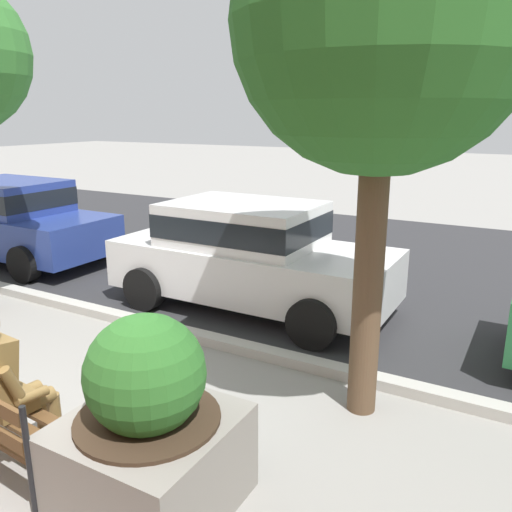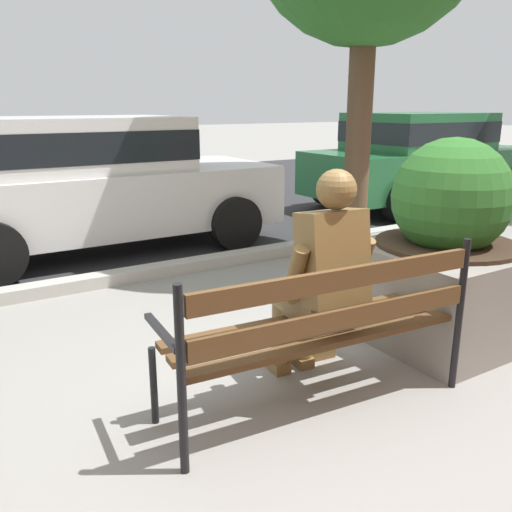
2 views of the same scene
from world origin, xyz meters
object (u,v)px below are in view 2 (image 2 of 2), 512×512
Objects in this scene: concrete_planter at (446,255)px; parked_car_white at (96,180)px; park_bench at (323,322)px; parked_car_green at (420,157)px; bronze_statue_seated at (320,286)px.

parked_car_white is (-1.43, 3.89, 0.21)m from concrete_planter.
parked_car_green is at bearing 37.68° from park_bench.
park_bench is 1.34× the size of bronze_statue_seated.
concrete_planter is at bearing 13.57° from park_bench.
park_bench is at bearing -166.43° from concrete_planter.
park_bench is 0.45× the size of parked_car_green.
parked_car_white is at bearing 90.25° from park_bench.
bronze_statue_seated is 1.28m from concrete_planter.
parked_car_green is (5.49, 0.00, 0.00)m from parked_car_white.
parked_car_green reaches higher than concrete_planter.
bronze_statue_seated reaches higher than park_bench.
bronze_statue_seated is 4.03m from parked_car_white.
parked_car_white reaches higher than park_bench.
parked_car_white and parked_car_green have the same top height.
park_bench is at bearing -142.32° from parked_car_green.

